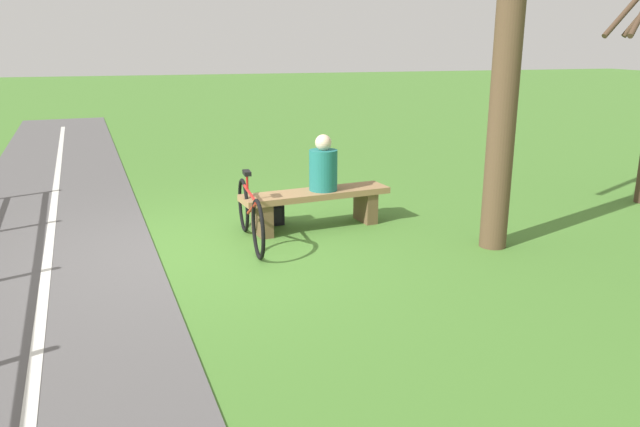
% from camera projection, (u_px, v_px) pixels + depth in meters
% --- Properties ---
extents(ground_plane, '(80.00, 80.00, 0.00)m').
position_uv_depth(ground_plane, '(200.00, 251.00, 7.21)').
color(ground_plane, '#477A2D').
extents(bench, '(2.01, 0.73, 0.50)m').
position_uv_depth(bench, '(316.00, 202.00, 8.04)').
color(bench, '#937047').
rests_on(bench, ground_plane).
extents(person_seated, '(0.41, 0.41, 0.73)m').
position_uv_depth(person_seated, '(323.00, 167.00, 7.96)').
color(person_seated, '#1E6B66').
rests_on(person_seated, bench).
extents(bicycle, '(0.08, 1.78, 0.87)m').
position_uv_depth(bicycle, '(250.00, 215.00, 7.39)').
color(bicycle, black).
rests_on(bicycle, ground_plane).
extents(backpack, '(0.36, 0.27, 0.43)m').
position_uv_depth(backpack, '(270.00, 209.00, 8.21)').
color(backpack, black).
rests_on(backpack, ground_plane).
extents(tree_mid_field, '(1.83, 1.45, 4.38)m').
position_uv_depth(tree_mid_field, '(507.00, 62.00, 6.84)').
color(tree_mid_field, brown).
rests_on(tree_mid_field, ground_plane).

